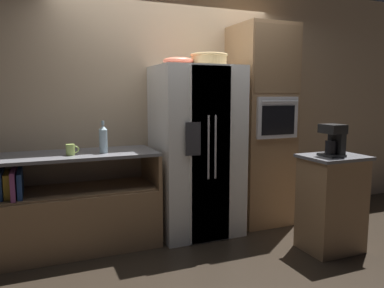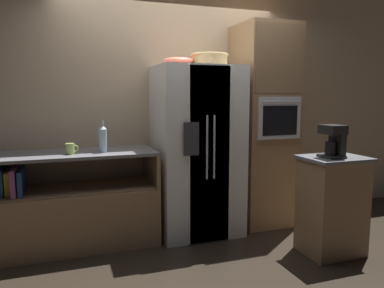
% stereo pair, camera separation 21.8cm
% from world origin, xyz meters
% --- Properties ---
extents(ground_plane, '(20.00, 20.00, 0.00)m').
position_xyz_m(ground_plane, '(0.00, 0.00, 0.00)').
color(ground_plane, black).
extents(wall_back, '(12.00, 0.06, 2.80)m').
position_xyz_m(wall_back, '(0.00, 0.44, 1.40)').
color(wall_back, tan).
rests_on(wall_back, ground_plane).
extents(counter_left, '(1.60, 0.66, 0.94)m').
position_xyz_m(counter_left, '(-1.12, 0.08, 0.35)').
color(counter_left, '#93704C').
rests_on(counter_left, ground_plane).
extents(refrigerator, '(0.87, 0.77, 1.80)m').
position_xyz_m(refrigerator, '(0.18, 0.04, 0.90)').
color(refrigerator, white).
rests_on(refrigerator, ground_plane).
extents(wall_oven, '(0.62, 0.70, 2.28)m').
position_xyz_m(wall_oven, '(1.01, 0.09, 1.14)').
color(wall_oven, '#93704C').
rests_on(wall_oven, ground_plane).
extents(island_counter, '(0.58, 0.46, 0.93)m').
position_xyz_m(island_counter, '(1.19, -0.91, 0.47)').
color(island_counter, '#93704C').
rests_on(island_counter, ground_plane).
extents(wicker_basket, '(0.39, 0.39, 0.12)m').
position_xyz_m(wicker_basket, '(0.29, -0.02, 1.87)').
color(wicker_basket, tan).
rests_on(wicker_basket, refrigerator).
extents(fruit_bowl, '(0.32, 0.32, 0.08)m').
position_xyz_m(fruit_bowl, '(-0.04, 0.01, 1.84)').
color(fruit_bowl, '#DB664C').
rests_on(fruit_bowl, refrigerator).
extents(bottle_tall, '(0.08, 0.08, 0.31)m').
position_xyz_m(bottle_tall, '(-0.82, -0.01, 1.08)').
color(bottle_tall, silver).
rests_on(bottle_tall, counter_left).
extents(mug, '(0.12, 0.08, 0.10)m').
position_xyz_m(mug, '(-1.12, -0.03, 1.00)').
color(mug, '#B2D166').
rests_on(mug, counter_left).
extents(coffee_maker, '(0.17, 0.21, 0.30)m').
position_xyz_m(coffee_maker, '(1.15, -0.94, 1.10)').
color(coffee_maker, black).
rests_on(coffee_maker, island_counter).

